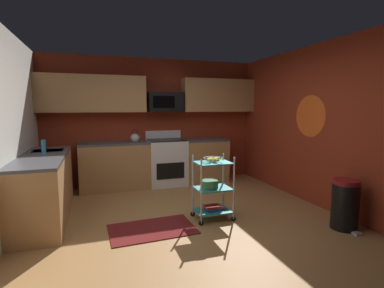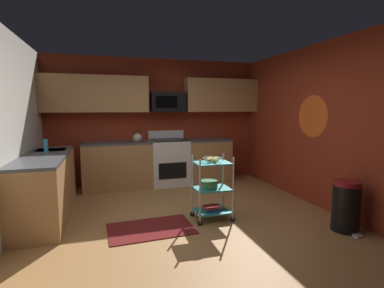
{
  "view_description": "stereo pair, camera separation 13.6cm",
  "coord_description": "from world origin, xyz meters",
  "px_view_note": "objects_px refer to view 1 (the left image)",
  "views": [
    {
      "loc": [
        -1.18,
        -3.67,
        1.6
      ],
      "look_at": [
        0.19,
        0.41,
        1.05
      ],
      "focal_mm": 27.14,
      "sensor_mm": 36.0,
      "label": 1
    },
    {
      "loc": [
        -1.05,
        -3.71,
        1.6
      ],
      "look_at": [
        0.19,
        0.41,
        1.05
      ],
      "focal_mm": 27.14,
      "sensor_mm": 36.0,
      "label": 2
    }
  ],
  "objects_px": {
    "oven_range": "(167,162)",
    "microwave": "(165,102)",
    "dish_soap_bottle": "(44,146)",
    "trash_can": "(345,204)",
    "rolling_cart": "(213,188)",
    "book_stack": "(213,208)",
    "mixing_bowl_large": "(210,184)",
    "fruit_bowl": "(213,159)",
    "kettle": "(135,138)"
  },
  "relations": [
    {
      "from": "book_stack",
      "to": "kettle",
      "type": "height_order",
      "value": "kettle"
    },
    {
      "from": "oven_range",
      "to": "microwave",
      "type": "xyz_separation_m",
      "value": [
        -0.0,
        0.1,
        1.22
      ]
    },
    {
      "from": "rolling_cart",
      "to": "mixing_bowl_large",
      "type": "relative_size",
      "value": 3.63
    },
    {
      "from": "kettle",
      "to": "mixing_bowl_large",
      "type": "bearing_deg",
      "value": -69.59
    },
    {
      "from": "mixing_bowl_large",
      "to": "dish_soap_bottle",
      "type": "distance_m",
      "value": 2.52
    },
    {
      "from": "rolling_cart",
      "to": "mixing_bowl_large",
      "type": "bearing_deg",
      "value": -180.0
    },
    {
      "from": "dish_soap_bottle",
      "to": "book_stack",
      "type": "bearing_deg",
      "value": -24.27
    },
    {
      "from": "microwave",
      "to": "dish_soap_bottle",
      "type": "bearing_deg",
      "value": -151.8
    },
    {
      "from": "kettle",
      "to": "dish_soap_bottle",
      "type": "relative_size",
      "value": 1.32
    },
    {
      "from": "fruit_bowl",
      "to": "dish_soap_bottle",
      "type": "relative_size",
      "value": 1.36
    },
    {
      "from": "dish_soap_bottle",
      "to": "trash_can",
      "type": "xyz_separation_m",
      "value": [
        3.82,
        -1.89,
        -0.69
      ]
    },
    {
      "from": "mixing_bowl_large",
      "to": "trash_can",
      "type": "xyz_separation_m",
      "value": [
        1.57,
        -0.86,
        -0.19
      ]
    },
    {
      "from": "rolling_cart",
      "to": "kettle",
      "type": "height_order",
      "value": "kettle"
    },
    {
      "from": "microwave",
      "to": "kettle",
      "type": "distance_m",
      "value": 0.96
    },
    {
      "from": "trash_can",
      "to": "book_stack",
      "type": "bearing_deg",
      "value": 150.54
    },
    {
      "from": "oven_range",
      "to": "rolling_cart",
      "type": "distance_m",
      "value": 2.07
    },
    {
      "from": "fruit_bowl",
      "to": "trash_can",
      "type": "height_order",
      "value": "fruit_bowl"
    },
    {
      "from": "mixing_bowl_large",
      "to": "trash_can",
      "type": "distance_m",
      "value": 1.8
    },
    {
      "from": "microwave",
      "to": "kettle",
      "type": "xyz_separation_m",
      "value": [
        -0.64,
        -0.11,
        -0.7
      ]
    },
    {
      "from": "rolling_cart",
      "to": "dish_soap_bottle",
      "type": "distance_m",
      "value": 2.58
    },
    {
      "from": "fruit_bowl",
      "to": "book_stack",
      "type": "height_order",
      "value": "fruit_bowl"
    },
    {
      "from": "oven_range",
      "to": "fruit_bowl",
      "type": "xyz_separation_m",
      "value": [
        0.18,
        -2.06,
        0.4
      ]
    },
    {
      "from": "book_stack",
      "to": "microwave",
      "type": "bearing_deg",
      "value": 94.64
    },
    {
      "from": "rolling_cart",
      "to": "fruit_bowl",
      "type": "relative_size",
      "value": 3.36
    },
    {
      "from": "mixing_bowl_large",
      "to": "trash_can",
      "type": "height_order",
      "value": "trash_can"
    },
    {
      "from": "fruit_bowl",
      "to": "kettle",
      "type": "distance_m",
      "value": 2.22
    },
    {
      "from": "fruit_bowl",
      "to": "rolling_cart",
      "type": "bearing_deg",
      "value": 4.76
    },
    {
      "from": "trash_can",
      "to": "dish_soap_bottle",
      "type": "bearing_deg",
      "value": 153.6
    },
    {
      "from": "microwave",
      "to": "dish_soap_bottle",
      "type": "height_order",
      "value": "microwave"
    },
    {
      "from": "mixing_bowl_large",
      "to": "book_stack",
      "type": "distance_m",
      "value": 0.36
    },
    {
      "from": "microwave",
      "to": "fruit_bowl",
      "type": "bearing_deg",
      "value": -85.36
    },
    {
      "from": "kettle",
      "to": "dish_soap_bottle",
      "type": "height_order",
      "value": "kettle"
    },
    {
      "from": "rolling_cart",
      "to": "oven_range",
      "type": "bearing_deg",
      "value": 94.86
    },
    {
      "from": "book_stack",
      "to": "trash_can",
      "type": "bearing_deg",
      "value": -29.46
    },
    {
      "from": "mixing_bowl_large",
      "to": "dish_soap_bottle",
      "type": "bearing_deg",
      "value": 155.28
    },
    {
      "from": "oven_range",
      "to": "microwave",
      "type": "distance_m",
      "value": 1.23
    },
    {
      "from": "oven_range",
      "to": "kettle",
      "type": "bearing_deg",
      "value": -179.65
    },
    {
      "from": "dish_soap_bottle",
      "to": "trash_can",
      "type": "bearing_deg",
      "value": -26.4
    },
    {
      "from": "rolling_cart",
      "to": "book_stack",
      "type": "bearing_deg",
      "value": -172.87
    },
    {
      "from": "kettle",
      "to": "dish_soap_bottle",
      "type": "bearing_deg",
      "value": -145.23
    },
    {
      "from": "fruit_bowl",
      "to": "mixing_bowl_large",
      "type": "distance_m",
      "value": 0.36
    },
    {
      "from": "oven_range",
      "to": "dish_soap_bottle",
      "type": "distance_m",
      "value": 2.42
    },
    {
      "from": "rolling_cart",
      "to": "trash_can",
      "type": "relative_size",
      "value": 1.39
    },
    {
      "from": "book_stack",
      "to": "trash_can",
      "type": "height_order",
      "value": "trash_can"
    },
    {
      "from": "kettle",
      "to": "trash_can",
      "type": "distance_m",
      "value": 3.8
    },
    {
      "from": "book_stack",
      "to": "oven_range",
      "type": "bearing_deg",
      "value": 94.86
    },
    {
      "from": "oven_range",
      "to": "trash_can",
      "type": "relative_size",
      "value": 1.67
    },
    {
      "from": "microwave",
      "to": "dish_soap_bottle",
      "type": "distance_m",
      "value": 2.5
    },
    {
      "from": "fruit_bowl",
      "to": "dish_soap_bottle",
      "type": "distance_m",
      "value": 2.52
    },
    {
      "from": "rolling_cart",
      "to": "trash_can",
      "type": "distance_m",
      "value": 1.75
    }
  ]
}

